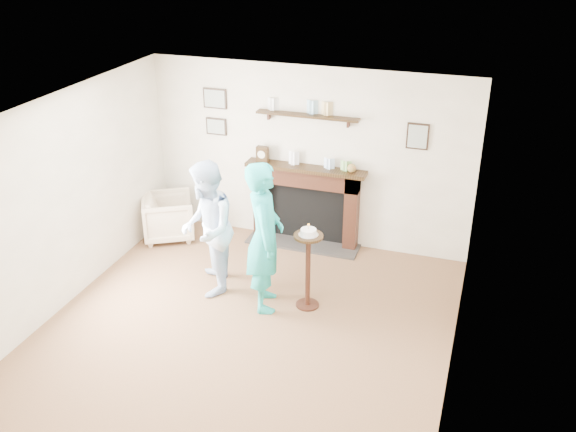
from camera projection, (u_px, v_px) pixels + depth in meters
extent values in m
plane|color=brown|center=(242.00, 336.00, 7.15)|extent=(5.00, 5.00, 0.00)
cube|color=beige|center=(308.00, 157.00, 8.75)|extent=(4.50, 0.04, 2.50)
cube|color=beige|center=(54.00, 207.00, 7.26)|extent=(0.04, 5.00, 2.50)
cube|color=beige|center=(461.00, 272.00, 5.97)|extent=(0.04, 5.00, 2.50)
cube|color=silver|center=(234.00, 119.00, 6.08)|extent=(4.50, 5.00, 0.04)
cube|color=black|center=(261.00, 200.00, 9.16)|extent=(0.18, 0.20, 1.10)
cube|color=black|center=(352.00, 213.00, 8.78)|extent=(0.18, 0.20, 1.10)
cube|color=black|center=(306.00, 178.00, 8.78)|extent=(1.50, 0.20, 0.24)
cube|color=black|center=(307.00, 212.00, 9.08)|extent=(1.14, 0.06, 0.86)
cube|color=#312D2B|center=(303.00, 244.00, 9.10)|extent=(1.60, 0.44, 0.03)
cube|color=black|center=(305.00, 169.00, 8.70)|extent=(1.68, 0.26, 0.05)
cube|color=black|center=(307.00, 116.00, 8.43)|extent=(1.40, 0.15, 0.03)
cube|color=black|center=(215.00, 98.00, 8.83)|extent=(0.34, 0.03, 0.28)
cube|color=black|center=(216.00, 126.00, 9.00)|extent=(0.30, 0.03, 0.24)
cube|color=black|center=(418.00, 136.00, 8.13)|extent=(0.28, 0.03, 0.34)
cube|color=black|center=(262.00, 154.00, 8.82)|extent=(0.16, 0.09, 0.22)
cylinder|color=beige|center=(261.00, 155.00, 8.77)|extent=(0.11, 0.01, 0.11)
sphere|color=#2D8833|center=(352.00, 168.00, 8.48)|extent=(0.12, 0.12, 0.12)
imported|color=#BEA68D|center=(170.00, 237.00, 9.32)|extent=(0.95, 0.95, 0.64)
imported|color=silver|center=(211.00, 289.00, 8.04)|extent=(0.90, 1.00, 1.68)
imported|color=#20BAA8|center=(266.00, 304.00, 7.73)|extent=(0.64, 0.78, 1.82)
cylinder|color=black|center=(307.00, 305.00, 7.70)|extent=(0.28, 0.28, 0.02)
cylinder|color=black|center=(308.00, 271.00, 7.50)|extent=(0.06, 0.06, 0.90)
cylinder|color=black|center=(308.00, 236.00, 7.30)|extent=(0.34, 0.34, 0.03)
cylinder|color=silver|center=(308.00, 235.00, 7.29)|extent=(0.23, 0.23, 0.01)
cylinder|color=white|center=(308.00, 232.00, 7.28)|extent=(0.18, 0.18, 0.07)
cylinder|color=#FDDDA0|center=(309.00, 227.00, 7.25)|extent=(0.01, 0.01, 0.05)
sphere|color=orange|center=(309.00, 225.00, 7.24)|extent=(0.02, 0.02, 0.02)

